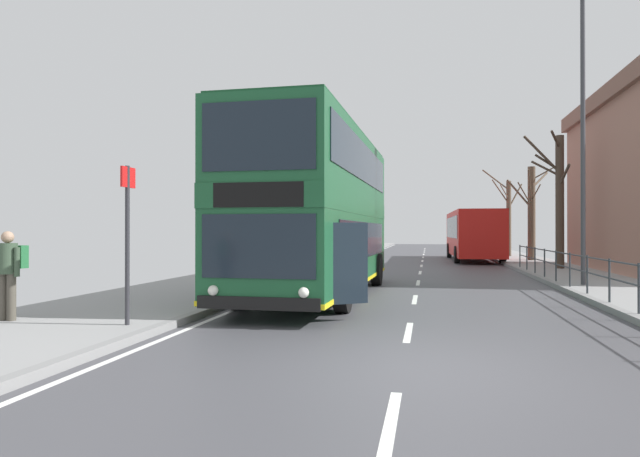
# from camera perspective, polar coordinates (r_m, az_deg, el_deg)

# --- Properties ---
(ground) EXTENTS (15.80, 140.00, 0.20)m
(ground) POSITION_cam_1_polar(r_m,az_deg,el_deg) (7.72, 2.77, -13.32)
(ground) COLOR #444449
(double_decker_bus_main) EXTENTS (3.20, 10.72, 4.47)m
(double_decker_bus_main) POSITION_cam_1_polar(r_m,az_deg,el_deg) (15.49, -0.07, 1.80)
(double_decker_bus_main) COLOR #19512D
(double_decker_bus_main) RESTS_ON ground
(background_bus_far_lane) EXTENTS (2.91, 10.67, 2.95)m
(background_bus_far_lane) POSITION_cam_1_polar(r_m,az_deg,el_deg) (35.56, 15.23, -0.51)
(background_bus_far_lane) COLOR red
(background_bus_far_lane) RESTS_ON ground
(pedestrian_railing_far_kerb) EXTENTS (0.05, 20.33, 1.01)m
(pedestrian_railing_far_kerb) POSITION_cam_1_polar(r_m,az_deg,el_deg) (17.29, 24.67, -3.44)
(pedestrian_railing_far_kerb) COLOR #2D3338
(pedestrian_railing_far_kerb) RESTS_ON ground
(pedestrian_companion) EXTENTS (0.55, 0.56, 1.64)m
(pedestrian_companion) POSITION_cam_1_polar(r_m,az_deg,el_deg) (11.86, -28.95, -3.53)
(pedestrian_companion) COLOR #4C473D
(pedestrian_companion) RESTS_ON ground
(bus_stop_sign_near) EXTENTS (0.08, 0.44, 2.79)m
(bus_stop_sign_near) POSITION_cam_1_polar(r_m,az_deg,el_deg) (10.41, -18.91, 0.11)
(bus_stop_sign_near) COLOR #2D2D33
(bus_stop_sign_near) RESTS_ON ground
(street_lamp_far_side) EXTENTS (0.28, 0.60, 9.09)m
(street_lamp_far_side) POSITION_cam_1_polar(r_m,az_deg,el_deg) (19.35, 25.07, 10.27)
(street_lamp_far_side) COLOR #38383D
(street_lamp_far_side) RESTS_ON ground
(bare_tree_far_00) EXTENTS (2.63, 1.72, 5.75)m
(bare_tree_far_00) POSITION_cam_1_polar(r_m,az_deg,el_deg) (39.06, 18.53, 1.26)
(bare_tree_far_00) COLOR brown
(bare_tree_far_00) RESTS_ON ground
(bare_tree_far_01) EXTENTS (2.67, 3.17, 5.32)m
(bare_tree_far_01) POSITION_cam_1_polar(r_m,az_deg,el_deg) (34.06, 20.63, 1.68)
(bare_tree_far_01) COLOR brown
(bare_tree_far_01) RESTS_ON ground
(bare_tree_far_02) EXTENTS (1.77, 1.41, 5.96)m
(bare_tree_far_02) POSITION_cam_1_polar(r_m,az_deg,el_deg) (26.96, 23.03, 2.91)
(bare_tree_far_02) COLOR #423328
(bare_tree_far_02) RESTS_ON ground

